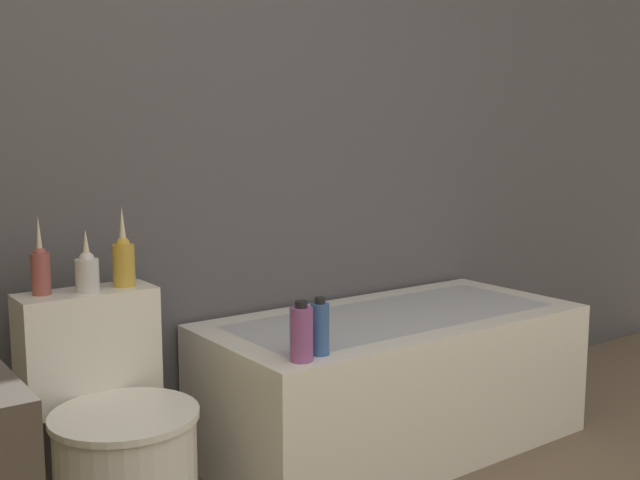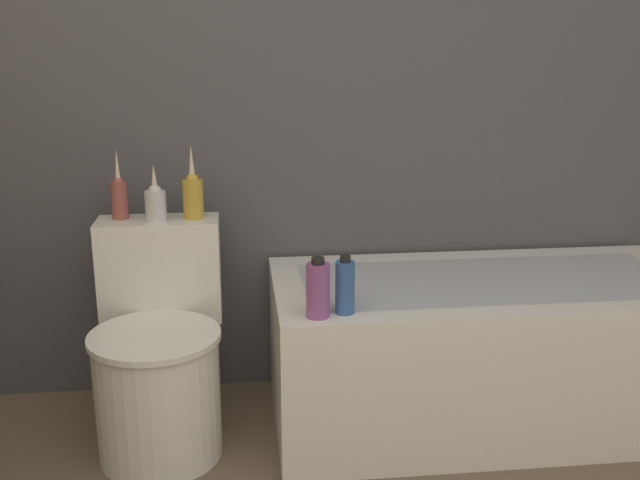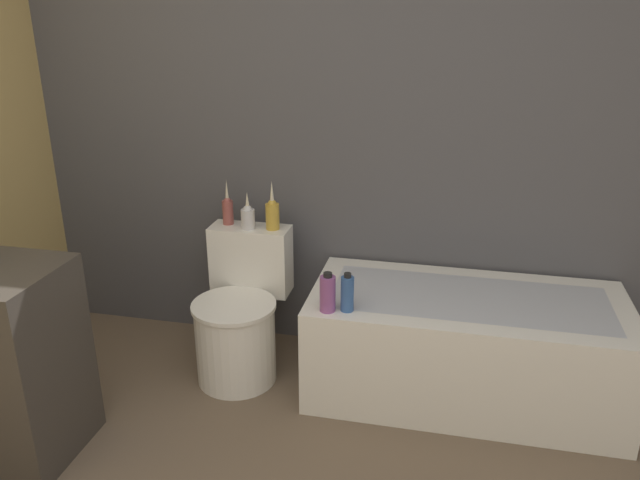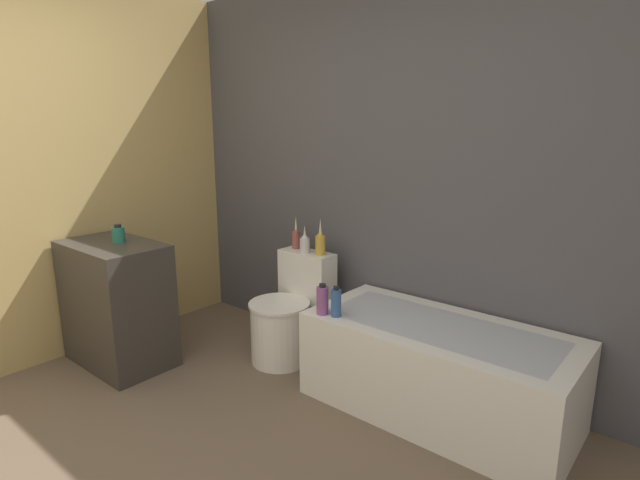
% 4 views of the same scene
% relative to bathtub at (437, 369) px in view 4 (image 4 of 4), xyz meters
% --- Properties ---
extents(wall_back_tiled, '(6.40, 0.06, 2.60)m').
position_rel_bathtub_xyz_m(wall_back_tiled, '(-0.76, 0.40, 1.03)').
color(wall_back_tiled, '#4C4C51').
rests_on(wall_back_tiled, ground_plane).
extents(wall_left_painted, '(0.06, 6.40, 2.60)m').
position_rel_bathtub_xyz_m(wall_left_painted, '(-2.42, -0.95, 1.03)').
color(wall_left_painted, tan).
rests_on(wall_left_painted, ground_plane).
extents(bathtub, '(1.49, 0.70, 0.53)m').
position_rel_bathtub_xyz_m(bathtub, '(0.00, 0.00, 0.00)').
color(bathtub, white).
rests_on(bathtub, ground).
extents(toilet, '(0.43, 0.59, 0.74)m').
position_rel_bathtub_xyz_m(toilet, '(-1.14, -0.04, 0.04)').
color(toilet, white).
rests_on(toilet, ground).
extents(vanity_counter, '(0.75, 0.47, 0.86)m').
position_rel_bathtub_xyz_m(vanity_counter, '(-1.99, -0.84, 0.16)').
color(vanity_counter, '#38332D').
rests_on(vanity_counter, ground).
extents(soap_bottle_glass, '(0.08, 0.08, 0.12)m').
position_rel_bathtub_xyz_m(soap_bottle_glass, '(-1.97, -0.79, 0.64)').
color(soap_bottle_glass, '#267259').
rests_on(soap_bottle_glass, vanity_counter).
extents(vase_gold, '(0.06, 0.06, 0.24)m').
position_rel_bathtub_xyz_m(vase_gold, '(-1.26, 0.19, 0.55)').
color(vase_gold, '#994C47').
rests_on(vase_gold, toilet).
extents(vase_silver, '(0.07, 0.07, 0.20)m').
position_rel_bathtub_xyz_m(vase_silver, '(-1.14, 0.15, 0.54)').
color(vase_silver, silver).
rests_on(vase_silver, toilet).
extents(vase_bronze, '(0.07, 0.07, 0.26)m').
position_rel_bathtub_xyz_m(vase_bronze, '(-1.01, 0.17, 0.56)').
color(vase_bronze, gold).
rests_on(vase_bronze, toilet).
extents(shampoo_bottle_tall, '(0.07, 0.07, 0.19)m').
position_rel_bathtub_xyz_m(shampoo_bottle_tall, '(-0.63, -0.27, 0.35)').
color(shampoo_bottle_tall, '#8C4C8C').
rests_on(shampoo_bottle_tall, bathtub).
extents(shampoo_bottle_short, '(0.06, 0.06, 0.18)m').
position_rel_bathtub_xyz_m(shampoo_bottle_short, '(-0.54, -0.25, 0.35)').
color(shampoo_bottle_short, '#335999').
rests_on(shampoo_bottle_short, bathtub).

